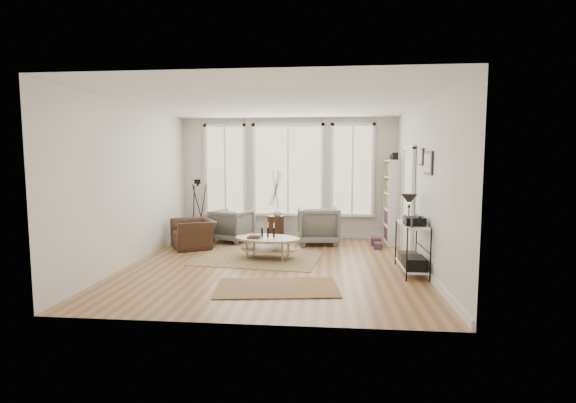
# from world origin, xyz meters

# --- Properties ---
(room) EXTENTS (5.50, 5.54, 2.90)m
(room) POSITION_xyz_m (0.02, 0.03, 1.43)
(room) COLOR #A67649
(room) RESTS_ON ground
(bay_window) EXTENTS (4.14, 0.12, 2.24)m
(bay_window) POSITION_xyz_m (0.00, 2.71, 1.61)
(bay_window) COLOR tan
(bay_window) RESTS_ON ground
(door) EXTENTS (0.09, 1.06, 2.22)m
(door) POSITION_xyz_m (2.57, 1.15, 1.12)
(door) COLOR silver
(door) RESTS_ON ground
(bookcase) EXTENTS (0.31, 0.85, 2.06)m
(bookcase) POSITION_xyz_m (2.44, 2.23, 0.96)
(bookcase) COLOR white
(bookcase) RESTS_ON ground
(low_shelf) EXTENTS (0.38, 1.08, 1.30)m
(low_shelf) POSITION_xyz_m (2.38, -0.30, 0.51)
(low_shelf) COLOR white
(low_shelf) RESTS_ON ground
(wall_art) EXTENTS (0.04, 0.88, 0.44)m
(wall_art) POSITION_xyz_m (2.58, -0.27, 1.88)
(wall_art) COLOR black
(wall_art) RESTS_ON ground
(rug_main) EXTENTS (2.50, 2.00, 0.01)m
(rug_main) POSITION_xyz_m (-0.36, 0.52, 0.01)
(rug_main) COLOR brown
(rug_main) RESTS_ON ground
(rug_runner) EXTENTS (1.91, 1.22, 0.01)m
(rug_runner) POSITION_xyz_m (0.22, -1.36, 0.01)
(rug_runner) COLOR brown
(rug_runner) RESTS_ON ground
(coffee_table) EXTENTS (1.41, 1.03, 0.59)m
(coffee_table) POSITION_xyz_m (-0.20, 0.50, 0.32)
(coffee_table) COLOR tan
(coffee_table) RESTS_ON ground
(armchair_left) EXTENTS (1.03, 1.05, 0.75)m
(armchair_left) POSITION_xyz_m (-1.26, 2.10, 0.38)
(armchair_left) COLOR slate
(armchair_left) RESTS_ON ground
(armchair_right) EXTENTS (0.99, 1.01, 0.84)m
(armchair_right) POSITION_xyz_m (0.75, 2.01, 0.42)
(armchair_right) COLOR slate
(armchair_right) RESTS_ON ground
(side_table) EXTENTS (0.39, 0.39, 1.63)m
(side_table) POSITION_xyz_m (-0.26, 2.33, 0.79)
(side_table) COLOR #392316
(side_table) RESTS_ON ground
(vase) EXTENTS (0.23, 0.23, 0.23)m
(vase) POSITION_xyz_m (-0.20, 2.27, 0.70)
(vase) COLOR silver
(vase) RESTS_ON side_table
(accent_chair) EXTENTS (1.23, 1.19, 0.61)m
(accent_chair) POSITION_xyz_m (-1.93, 1.33, 0.30)
(accent_chair) COLOR #392316
(accent_chair) RESTS_ON ground
(tripod_camera) EXTENTS (0.51, 0.51, 1.45)m
(tripod_camera) POSITION_xyz_m (-2.05, 2.07, 0.67)
(tripod_camera) COLOR black
(tripod_camera) RESTS_ON ground
(book_stack_near) EXTENTS (0.25, 0.30, 0.18)m
(book_stack_near) POSITION_xyz_m (2.05, 1.95, 0.09)
(book_stack_near) COLOR maroon
(book_stack_near) RESTS_ON ground
(book_stack_far) EXTENTS (0.20, 0.24, 0.14)m
(book_stack_far) POSITION_xyz_m (2.05, 1.56, 0.07)
(book_stack_far) COLOR maroon
(book_stack_far) RESTS_ON ground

